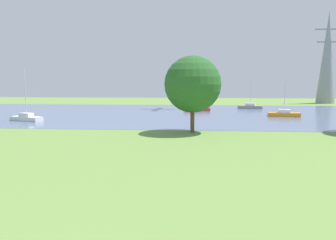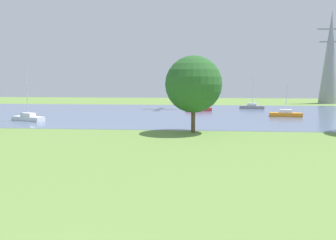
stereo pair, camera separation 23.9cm
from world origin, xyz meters
The scene contains 8 objects.
ground_plane centered at (0.00, 22.00, 0.00)m, with size 160.00×160.00×0.00m, color olive.
water_surface centered at (0.00, 50.00, 0.01)m, with size 140.00×40.00×0.02m, color slate.
sailboat_gray centered at (14.67, 60.95, 0.46)m, with size 5.02×2.70×6.45m.
sailboat_white centered at (-19.70, 37.33, 0.47)m, with size 5.03×3.02×7.38m.
sailboat_orange centered at (17.52, 46.10, 0.44)m, with size 4.93×1.99×5.25m.
sailboat_red centered at (3.98, 54.89, 0.45)m, with size 4.91×1.91×6.21m.
tree_west_far centered at (3.42, 28.76, 5.20)m, with size 6.11×6.11×8.27m.
electricity_pylon centered at (35.57, 78.69, 11.18)m, with size 6.40×4.40×22.34m.
Camera 1 is at (3.74, -7.88, 5.62)m, focal length 36.34 mm.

